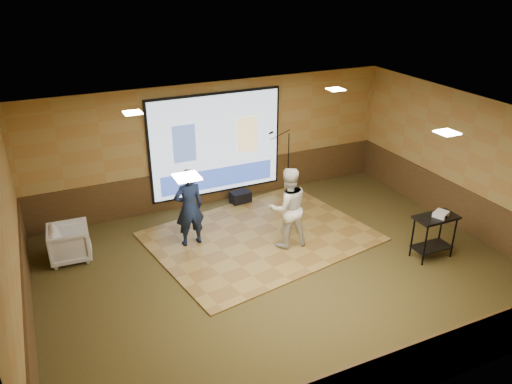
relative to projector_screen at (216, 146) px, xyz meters
name	(u,v)px	position (x,y,z in m)	size (l,w,h in m)	color
ground	(281,271)	(0.00, -3.44, -1.47)	(9.00, 9.00, 0.00)	#2E3618
room_shell	(283,172)	(0.00, -3.44, 0.62)	(9.04, 7.04, 3.02)	#A48444
wainscot_back	(217,183)	(0.00, 0.04, -1.00)	(9.00, 0.04, 0.95)	#442716
wainscot_front	(400,374)	(0.00, -6.92, -1.00)	(9.00, 0.04, 0.95)	#442716
wainscot_left	(29,312)	(-4.48, -3.44, -1.00)	(0.04, 7.00, 0.95)	#442716
wainscot_right	(458,206)	(4.48, -3.44, -1.00)	(0.04, 7.00, 0.95)	#442716
projector_screen	(216,146)	(0.00, 0.00, 0.00)	(3.32, 0.06, 2.52)	black
downlight_nw	(133,113)	(-2.20, -1.64, 1.50)	(0.32, 0.32, 0.02)	beige
downlight_ne	(336,89)	(2.20, -1.64, 1.50)	(0.32, 0.32, 0.02)	beige
downlight_sw	(187,177)	(-2.20, -4.94, 1.50)	(0.32, 0.32, 0.02)	beige
downlight_se	(447,133)	(2.20, -4.94, 1.50)	(0.32, 0.32, 0.02)	beige
dance_floor	(261,237)	(0.20, -2.10, -1.46)	(4.52, 3.44, 0.03)	olive
player_left	(189,207)	(-1.28, -1.76, -0.59)	(0.62, 0.41, 1.70)	#14203E
player_right	(288,208)	(0.54, -2.66, -0.57)	(0.85, 0.66, 1.75)	silver
av_table	(434,229)	(3.02, -4.25, -0.84)	(0.88, 0.46, 0.92)	black
projector	(441,214)	(3.10, -4.28, -0.50)	(0.29, 0.24, 0.10)	silver
mic_stand	(286,177)	(1.72, -0.37, -0.98)	(0.70, 0.29, 1.78)	black
banquet_chair	(70,243)	(-3.65, -1.27, -1.11)	(0.78, 0.80, 0.73)	gray
duffel_bag	(240,197)	(0.46, -0.34, -1.32)	(0.48, 0.32, 0.30)	black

